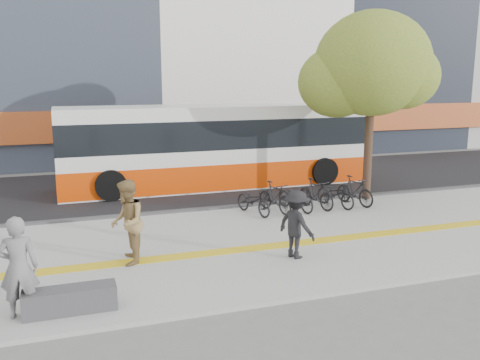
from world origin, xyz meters
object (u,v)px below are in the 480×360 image
object	(u,v)px
street_tree	(370,66)
pedestrian_dark	(296,224)
bus	(215,148)
pedestrian_tan	(127,222)
seated_woman	(19,268)
bench	(70,300)

from	to	relation	value
street_tree	pedestrian_dark	bearing A→B (deg)	-135.31
bus	pedestrian_dark	bearing A→B (deg)	-93.69
pedestrian_tan	street_tree	bearing A→B (deg)	122.37
seated_woman	pedestrian_tan	distance (m)	2.96
street_tree	seated_woman	bearing A→B (deg)	-150.63
street_tree	bus	world-z (taller)	street_tree
seated_woman	pedestrian_tan	world-z (taller)	pedestrian_tan
seated_woman	pedestrian_tan	bearing A→B (deg)	-130.52
bench	pedestrian_dark	bearing A→B (deg)	14.45
bus	pedestrian_dark	xyz separation A→B (m)	(-0.54, -8.41, -0.63)
bench	street_tree	world-z (taller)	street_tree
bench	pedestrian_tan	bearing A→B (deg)	59.18
street_tree	seated_woman	size ratio (longest dim) A/B	3.48
bus	pedestrian_dark	world-z (taller)	bus
street_tree	bus	bearing A→B (deg)	139.08
street_tree	bus	distance (m)	6.37
pedestrian_tan	bus	bearing A→B (deg)	158.53
street_tree	seated_woman	xyz separation A→B (m)	(-10.58, -5.95, -3.53)
pedestrian_dark	bench	bearing A→B (deg)	82.07
bus	street_tree	bearing A→B (deg)	-40.92
bench	bus	distance (m)	11.23
pedestrian_dark	street_tree	bearing A→B (deg)	-67.69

